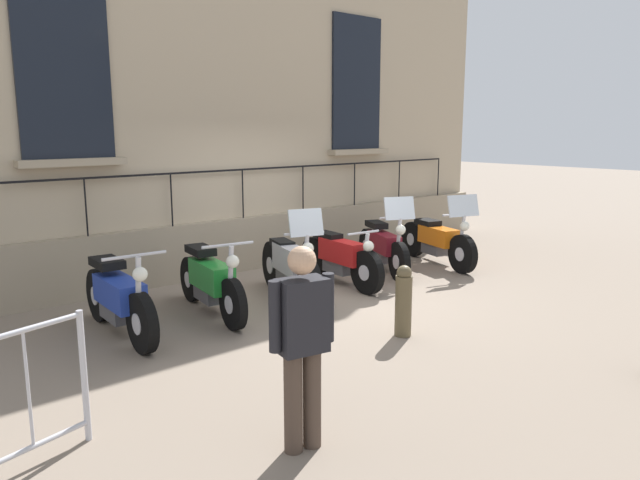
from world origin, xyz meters
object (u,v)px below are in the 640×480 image
motorcycle_blue (119,300)px  motorcycle_red (340,258)px  motorcycle_green (211,282)px  bollard (403,301)px  motorcycle_silver (290,268)px  motorcycle_maroon (384,247)px  motorcycle_orange (438,240)px  pedestrian_standing (302,339)px

motorcycle_blue → motorcycle_red: motorcycle_blue is taller
motorcycle_green → bollard: bearing=30.0°
motorcycle_silver → motorcycle_maroon: size_ratio=1.07×
motorcycle_red → bollard: size_ratio=2.34×
motorcycle_blue → motorcycle_red: size_ratio=1.04×
motorcycle_green → motorcycle_silver: bearing=83.9°
motorcycle_orange → pedestrian_standing: 6.61m
motorcycle_red → pedestrian_standing: bearing=-46.4°
motorcycle_red → motorcycle_maroon: motorcycle_maroon is taller
motorcycle_blue → motorcycle_silver: (0.12, 2.43, 0.02)m
motorcycle_red → pedestrian_standing: 4.87m
motorcycle_maroon → motorcycle_orange: motorcycle_maroon is taller
motorcycle_silver → motorcycle_maroon: 2.19m
motorcycle_maroon → motorcycle_green: bearing=-88.1°
motorcycle_silver → pedestrian_standing: size_ratio=1.24×
motorcycle_blue → pedestrian_standing: 3.37m
motorcycle_silver → motorcycle_red: bearing=96.9°
motorcycle_silver → motorcycle_red: (-0.13, 1.08, -0.04)m
motorcycle_blue → motorcycle_silver: bearing=87.1°
motorcycle_green → motorcycle_silver: (0.13, 1.20, 0.02)m
motorcycle_maroon → motorcycle_orange: size_ratio=0.88×
pedestrian_standing → motorcycle_blue: bearing=-180.0°
motorcycle_red → pedestrian_standing: (3.35, -3.51, 0.46)m
motorcycle_orange → motorcycle_silver: bearing=-89.7°
motorcycle_silver → bollard: size_ratio=2.31×
pedestrian_standing → motorcycle_green: bearing=159.9°
motorcycle_blue → bollard: size_ratio=2.44×
motorcycle_blue → motorcycle_silver: motorcycle_silver is taller
motorcycle_blue → motorcycle_orange: bearing=88.9°
motorcycle_blue → bollard: (2.17, 2.48, -0.01)m
pedestrian_standing → motorcycle_maroon: bearing=126.9°
motorcycle_green → bollard: 2.51m
motorcycle_silver → motorcycle_orange: (-0.02, 3.33, -0.02)m
motorcycle_orange → motorcycle_green: bearing=-91.4°
motorcycle_green → pedestrian_standing: bearing=-20.1°
motorcycle_maroon → motorcycle_red: bearing=-84.3°
motorcycle_blue → motorcycle_maroon: (-0.12, 4.60, -0.00)m
motorcycle_silver → pedestrian_standing: pedestrian_standing is taller
motorcycle_green → motorcycle_orange: size_ratio=0.98×
motorcycle_red → motorcycle_maroon: size_ratio=1.08×
motorcycle_green → motorcycle_red: size_ratio=1.03×
motorcycle_red → bollard: bearing=-25.3°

